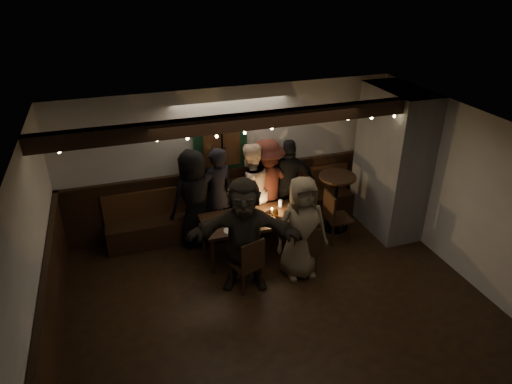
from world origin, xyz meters
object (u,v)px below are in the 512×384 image
object	(u,v)px
chair_near_right	(306,247)
person_e	(289,183)
chair_end	(334,214)
person_b	(217,195)
chair_near_left	(249,262)
dining_table	(260,220)
high_top	(336,195)
person_c	(250,190)
person_g	(301,228)
person_f	(244,235)
person_d	(267,185)
person_a	(194,199)

from	to	relation	value
chair_near_right	person_e	bearing A→B (deg)	77.93
chair_end	person_b	size ratio (longest dim) A/B	0.55
person_e	chair_near_left	bearing A→B (deg)	67.70
dining_table	high_top	world-z (taller)	high_top
chair_near_left	person_c	world-z (taller)	person_c
chair_end	person_b	distance (m)	2.05
chair_end	high_top	xyz separation A→B (m)	(0.23, 0.41, 0.14)
chair_near_right	person_b	distance (m)	1.83
chair_near_left	person_g	distance (m)	0.94
high_top	chair_end	bearing A→B (deg)	-119.68
chair_end	high_top	world-z (taller)	high_top
person_f	person_b	bearing A→B (deg)	109.69
dining_table	person_c	xyz separation A→B (m)	(0.04, 0.66, 0.23)
high_top	chair_near_right	bearing A→B (deg)	-133.74
person_f	chair_near_left	bearing A→B (deg)	-58.93
chair_end	person_f	world-z (taller)	person_f
dining_table	person_f	world-z (taller)	person_f
chair_near_left	person_d	world-z (taller)	person_d
person_a	person_e	xyz separation A→B (m)	(1.77, 0.10, -0.03)
chair_near_right	high_top	size ratio (longest dim) A/B	0.84
chair_end	dining_table	bearing A→B (deg)	176.94
chair_near_right	dining_table	bearing A→B (deg)	121.50
dining_table	person_g	world-z (taller)	person_g
person_a	person_b	bearing A→B (deg)	164.06
high_top	person_g	world-z (taller)	person_g
person_a	person_c	distance (m)	1.00
person_b	person_e	size ratio (longest dim) A/B	1.03
chair_near_right	person_e	size ratio (longest dim) A/B	0.53
person_b	person_f	size ratio (longest dim) A/B	0.95
person_c	chair_near_right	bearing A→B (deg)	94.65
person_d	person_f	size ratio (longest dim) A/B	0.96
person_c	person_b	bearing A→B (deg)	-13.17
person_a	person_c	world-z (taller)	person_a
chair_near_left	person_b	distance (m)	1.61
high_top	person_c	bearing A→B (deg)	167.97
chair_near_left	high_top	bearing A→B (deg)	31.14
person_a	person_e	world-z (taller)	person_a
dining_table	person_c	distance (m)	0.70
chair_near_left	chair_near_right	size ratio (longest dim) A/B	1.00
chair_near_left	dining_table	bearing A→B (deg)	62.60
person_c	person_f	distance (m)	1.52
chair_end	high_top	distance (m)	0.49
person_b	person_d	size ratio (longest dim) A/B	1.00
person_b	chair_near_right	bearing A→B (deg)	105.72
person_d	dining_table	bearing A→B (deg)	47.13
person_d	person_b	bearing A→B (deg)	-11.20
chair_end	person_e	xyz separation A→B (m)	(-0.52, 0.81, 0.30)
chair_near_right	person_f	xyz separation A→B (m)	(-0.98, 0.03, 0.40)
chair_near_right	chair_end	size ratio (longest dim) A/B	0.94
person_b	person_d	bearing A→B (deg)	164.64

